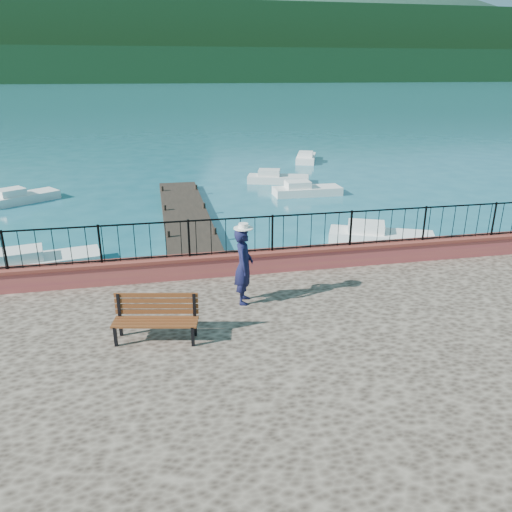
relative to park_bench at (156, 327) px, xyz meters
name	(u,v)px	position (x,y,z in m)	size (l,w,h in m)	color
ground	(325,385)	(3.43, -0.55, -1.48)	(2000.00, 2000.00, 0.00)	#19596B
parapet	(283,260)	(3.43, 3.15, 0.01)	(28.00, 0.46, 0.58)	#A5493B
railing	(283,233)	(3.43, 3.15, 0.77)	(27.00, 0.05, 0.95)	black
dock	(188,225)	(1.43, 11.45, -1.33)	(2.00, 16.00, 0.30)	#2D231C
far_forest	(152,66)	(3.43, 299.45, 7.52)	(900.00, 60.00, 18.00)	black
foothills	(150,46)	(3.43, 359.45, 20.52)	(900.00, 120.00, 44.00)	black
companion_hill	(347,77)	(223.43, 559.45, -1.48)	(448.00, 384.00, 180.00)	#142D23
park_bench	(156,327)	(0.00, 0.00, 0.00)	(1.76, 0.88, 0.93)	black
person	(244,266)	(2.04, 1.38, 0.61)	(0.66, 0.43, 1.80)	black
hat	(243,226)	(2.04, 1.38, 1.57)	(0.44, 0.44, 0.12)	white
boat_0	(41,258)	(-3.76, 7.73, -1.08)	(3.82, 1.30, 0.80)	silver
boat_1	(381,233)	(8.66, 8.01, -1.08)	(3.95, 1.30, 0.80)	white
boat_2	(307,188)	(8.21, 16.22, -1.08)	(3.62, 1.30, 0.80)	silver
boat_3	(22,194)	(-6.48, 17.65, -1.08)	(3.45, 1.30, 0.80)	silver
boat_4	(278,176)	(7.43, 19.60, -1.08)	(3.60, 1.30, 0.80)	silver
boat_5	(306,156)	(11.28, 26.50, -1.08)	(3.56, 1.30, 0.80)	silver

